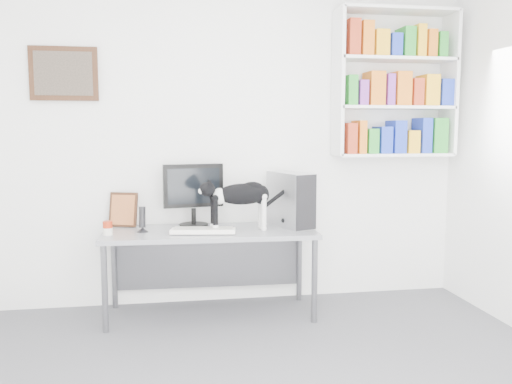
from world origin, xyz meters
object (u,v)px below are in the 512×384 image
bookshelf (395,84)px  monitor (193,195)px  leaning_print (123,209)px  speaker (142,219)px  desk (210,273)px  pc_tower (290,199)px  soup_can (108,228)px  cat (241,206)px  keyboard (203,231)px

bookshelf → monitor: (-1.71, -0.04, -0.91)m
leaning_print → speaker: bearing=-39.8°
monitor → speaker: monitor is taller
speaker → desk: bearing=6.5°
desk → speaker: bearing=-178.9°
pc_tower → soup_can: 1.44m
speaker → soup_can: size_ratio=1.96×
monitor → leaning_print: monitor is taller
cat → desk: bearing=156.6°
desk → speaker: speaker is taller
pc_tower → desk: bearing=164.9°
monitor → pc_tower: 0.78m
soup_can → cat: bearing=0.4°
leaning_print → cat: 0.97m
keyboard → soup_can: bearing=-174.8°
soup_can → leaning_print: bearing=74.8°
leaning_print → keyboard: bearing=-12.7°
speaker → cat: cat is taller
leaning_print → soup_can: leaning_print is taller
keyboard → leaning_print: 0.73m
keyboard → leaning_print: size_ratio=1.69×
desk → keyboard: bearing=-116.8°
keyboard → speaker: bearing=174.0°
cat → keyboard: bearing=-179.2°
bookshelf → leaning_print: bearing=179.0°
monitor → keyboard: bearing=-88.4°
desk → cat: size_ratio=2.62×
desk → monitor: bearing=123.7°
speaker → leaning_print: size_ratio=0.71×
speaker → pc_tower: bearing=9.7°
bookshelf → cat: size_ratio=1.98×
keyboard → speaker: 0.48m
monitor → leaning_print: bearing=163.0°
leaning_print → cat: bearing=-1.4°
speaker → cat: 0.76m
pc_tower → cat: (-0.42, -0.12, -0.03)m
keyboard → pc_tower: bearing=21.4°
bookshelf → desk: bookshelf is taller
monitor → soup_can: bearing=-167.5°
speaker → leaning_print: 0.31m
monitor → speaker: size_ratio=2.52×
speaker → cat: (0.75, -0.07, 0.09)m
pc_tower → leaning_print: 1.35m
pc_tower → soup_can: (-1.42, -0.13, -0.17)m
cat → pc_tower: bearing=8.3°
bookshelf → pc_tower: (-0.94, -0.17, -0.95)m
desk → pc_tower: (0.66, 0.06, 0.56)m
monitor → cat: monitor is taller
bookshelf → speaker: bearing=-174.1°
bookshelf → monitor: bearing=-178.7°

